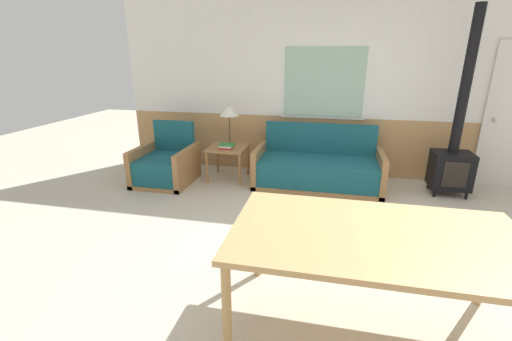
% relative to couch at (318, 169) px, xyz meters
% --- Properties ---
extents(ground_plane, '(16.00, 16.00, 0.00)m').
position_rel_couch_xyz_m(ground_plane, '(0.37, -2.02, -0.26)').
color(ground_plane, beige).
extents(wall_back, '(7.20, 0.09, 2.70)m').
position_rel_couch_xyz_m(wall_back, '(0.35, 0.60, 1.10)').
color(wall_back, tan).
rests_on(wall_back, ground_plane).
extents(couch, '(1.84, 0.86, 0.87)m').
position_rel_couch_xyz_m(couch, '(0.00, 0.00, 0.00)').
color(couch, '#9E7042').
rests_on(couch, ground_plane).
extents(armchair, '(0.81, 0.87, 0.88)m').
position_rel_couch_xyz_m(armchair, '(-2.27, -0.35, -0.00)').
color(armchair, '#9E7042').
rests_on(armchair, ground_plane).
extents(side_table, '(0.57, 0.57, 0.51)m').
position_rel_couch_xyz_m(side_table, '(-1.38, -0.00, 0.18)').
color(side_table, '#9E7042').
rests_on(side_table, ground_plane).
extents(table_lamp, '(0.30, 0.30, 0.62)m').
position_rel_couch_xyz_m(table_lamp, '(-1.37, 0.10, 0.77)').
color(table_lamp, '#4C3823').
rests_on(table_lamp, side_table).
extents(book_stack, '(0.23, 0.17, 0.08)m').
position_rel_couch_xyz_m(book_stack, '(-1.37, -0.10, 0.30)').
color(book_stack, '#B22823').
rests_on(book_stack, side_table).
extents(dining_table, '(1.89, 1.05, 0.77)m').
position_rel_couch_xyz_m(dining_table, '(0.48, -2.81, 0.44)').
color(dining_table, tan).
rests_on(dining_table, ground_plane).
extents(wood_stove, '(0.50, 0.42, 2.46)m').
position_rel_couch_xyz_m(wood_stove, '(1.81, 0.06, 0.37)').
color(wood_stove, black).
rests_on(wood_stove, ground_plane).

